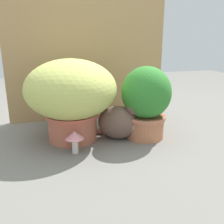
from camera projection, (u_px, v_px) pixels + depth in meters
ground_plane at (114, 141)px, 1.59m from camera, size 6.00×6.00×0.00m
cardboard_backdrop at (88, 58)px, 1.95m from camera, size 1.27×0.03×0.98m
grass_planter at (71, 94)px, 1.54m from camera, size 0.57×0.57×0.52m
leafy_planter at (146, 101)px, 1.59m from camera, size 0.32×0.32×0.47m
cat at (120, 121)px, 1.60m from camera, size 0.34×0.29×0.32m
mushroom_ornament_pink at (75, 137)px, 1.40m from camera, size 0.11×0.11×0.13m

